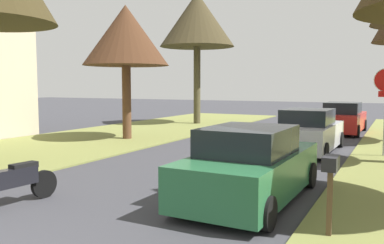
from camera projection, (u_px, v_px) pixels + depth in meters
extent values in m
cylinder|color=brown|center=(127.00, 102.00, 18.09)|extent=(0.39, 0.39, 3.26)
cone|color=#442919|center=(126.00, 35.00, 17.82)|extent=(3.80, 3.80, 2.64)
cylinder|color=brown|center=(117.00, 50.00, 18.21)|extent=(0.40, 1.26, 1.53)
cylinder|color=brown|center=(118.00, 57.00, 18.17)|extent=(0.29, 1.12, 0.96)
cylinder|color=#49432B|center=(197.00, 85.00, 25.34)|extent=(0.43, 0.43, 4.77)
cone|color=#3A321E|center=(197.00, 20.00, 24.97)|extent=(4.61, 4.61, 3.32)
cylinder|color=#49432B|center=(190.00, 38.00, 25.70)|extent=(0.97, 1.52, 1.34)
cylinder|color=#49432B|center=(189.00, 39.00, 24.86)|extent=(1.04, 0.87, 1.04)
cylinder|color=#49432B|center=(191.00, 39.00, 25.20)|extent=(0.34, 0.96, 1.09)
cube|color=#28663D|center=(251.00, 172.00, 8.56)|extent=(1.91, 4.44, 0.85)
cube|color=black|center=(248.00, 141.00, 8.30)|extent=(1.64, 2.06, 0.56)
cylinder|color=black|center=(241.00, 168.00, 10.44)|extent=(0.21, 0.60, 0.60)
cylinder|color=black|center=(310.00, 175.00, 9.62)|extent=(0.21, 0.60, 0.60)
cylinder|color=black|center=(176.00, 200.00, 7.55)|extent=(0.21, 0.60, 0.60)
cylinder|color=black|center=(267.00, 213.00, 6.73)|extent=(0.21, 0.60, 0.60)
cube|color=#BCBCC1|center=(309.00, 136.00, 14.85)|extent=(1.91, 4.44, 0.85)
cube|color=black|center=(308.00, 117.00, 14.60)|extent=(1.64, 2.06, 0.56)
cylinder|color=black|center=(296.00, 137.00, 16.73)|extent=(0.21, 0.60, 0.60)
cylinder|color=black|center=(340.00, 140.00, 15.91)|extent=(0.21, 0.60, 0.60)
cylinder|color=black|center=(272.00, 148.00, 13.84)|extent=(0.21, 0.60, 0.60)
cylinder|color=black|center=(324.00, 152.00, 13.02)|extent=(0.21, 0.60, 0.60)
cube|color=red|center=(343.00, 121.00, 20.73)|extent=(1.91, 4.44, 0.85)
cube|color=black|center=(343.00, 108.00, 20.48)|extent=(1.64, 2.06, 0.56)
cylinder|color=black|center=(331.00, 124.00, 22.62)|extent=(0.21, 0.60, 0.60)
cylinder|color=black|center=(364.00, 125.00, 21.79)|extent=(0.21, 0.60, 0.60)
cylinder|color=black|center=(319.00, 129.00, 19.72)|extent=(0.21, 0.60, 0.60)
cylinder|color=black|center=(357.00, 131.00, 18.90)|extent=(0.21, 0.60, 0.60)
cylinder|color=black|center=(44.00, 184.00, 8.74)|extent=(0.16, 0.61, 0.60)
cube|color=black|center=(13.00, 178.00, 8.11)|extent=(0.34, 1.03, 0.36)
cube|color=black|center=(24.00, 166.00, 8.30)|extent=(0.27, 0.58, 0.12)
cube|color=brown|center=(330.00, 203.00, 6.39)|extent=(0.08, 0.08, 1.05)
cube|color=black|center=(331.00, 163.00, 6.33)|extent=(0.22, 0.44, 0.22)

